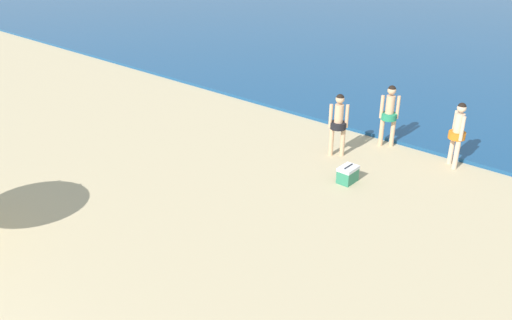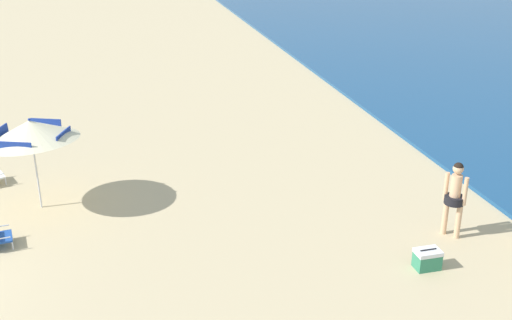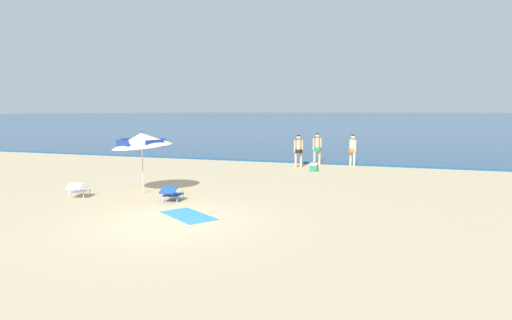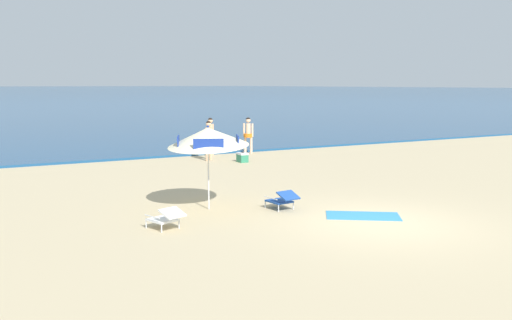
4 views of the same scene
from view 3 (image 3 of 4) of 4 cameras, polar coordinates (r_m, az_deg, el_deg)
name	(u,v)px [view 3 (image 3 of 4)]	position (r m, az deg, el deg)	size (l,w,h in m)	color
ground_plane	(171,222)	(11.58, -11.27, -8.09)	(800.00, 800.00, 0.00)	tan
ocean_water	(395,114)	(423.20, 18.02, 5.83)	(800.00, 800.00, 0.10)	navy
beach_umbrella_striped_main	(142,140)	(15.53, -15.00, 2.63)	(2.98, 2.98, 2.23)	silver
lounge_chair_under_umbrella	(172,193)	(14.07, -11.21, -4.33)	(0.65, 0.94, 0.51)	#1E4799
lounge_chair_beside_umbrella	(78,189)	(15.62, -22.69, -3.63)	(0.79, 0.99, 0.51)	white
person_standing_near_shore	(298,149)	(22.07, 5.69, 1.52)	(0.43, 0.42, 1.70)	#D8A87F
person_standing_beside	(317,146)	(23.32, 8.16, 1.80)	(0.44, 0.42, 1.73)	#D8A87F
person_wading_in	(353,148)	(22.98, 12.78, 1.59)	(0.41, 0.41, 1.69)	beige
cooler_box	(314,167)	(20.85, 7.75, -0.95)	(0.35, 0.50, 0.43)	#2D7F5B
beach_towel	(188,216)	(12.14, -9.04, -7.33)	(0.90, 1.80, 0.01)	#3384BC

